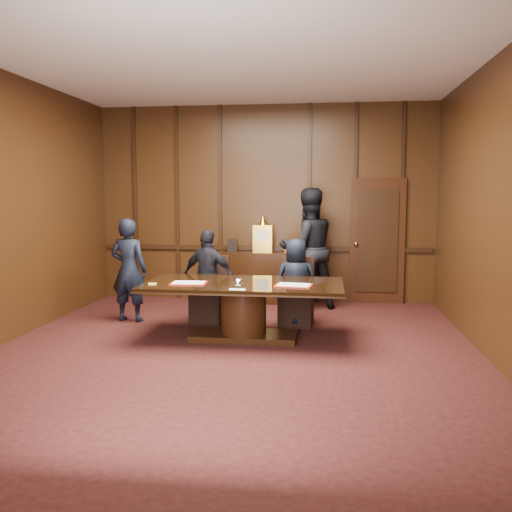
# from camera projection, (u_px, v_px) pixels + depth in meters

# --- Properties ---
(room) EXTENTS (7.00, 7.04, 3.50)m
(room) POSITION_uv_depth(u_px,v_px,m) (238.00, 211.00, 6.41)
(room) COLOR black
(room) RESTS_ON ground
(sideboard) EXTENTS (1.60, 0.45, 1.54)m
(sideboard) POSITION_uv_depth(u_px,v_px,m) (263.00, 275.00, 9.63)
(sideboard) COLOR black
(sideboard) RESTS_ON ground
(conference_table) EXTENTS (2.62, 1.32, 0.76)m
(conference_table) POSITION_uv_depth(u_px,v_px,m) (244.00, 301.00, 7.17)
(conference_table) COLOR black
(conference_table) RESTS_ON ground
(folder_left) EXTENTS (0.49, 0.37, 0.02)m
(folder_left) POSITION_uv_depth(u_px,v_px,m) (189.00, 283.00, 7.06)
(folder_left) COLOR #B02210
(folder_left) RESTS_ON conference_table
(folder_right) EXTENTS (0.50, 0.38, 0.02)m
(folder_right) POSITION_uv_depth(u_px,v_px,m) (294.00, 285.00, 6.88)
(folder_right) COLOR #B02210
(folder_right) RESTS_ON conference_table
(inkstand) EXTENTS (0.20, 0.14, 0.12)m
(inkstand) POSITION_uv_depth(u_px,v_px,m) (238.00, 284.00, 6.69)
(inkstand) COLOR white
(inkstand) RESTS_ON conference_table
(notepad) EXTENTS (0.11, 0.09, 0.01)m
(notepad) POSITION_uv_depth(u_px,v_px,m) (152.00, 284.00, 6.99)
(notepad) COLOR #E5DD70
(notepad) RESTS_ON conference_table
(chair_left) EXTENTS (0.55, 0.55, 0.99)m
(chair_left) POSITION_uv_depth(u_px,v_px,m) (210.00, 303.00, 8.14)
(chair_left) COLOR black
(chair_left) RESTS_ON ground
(chair_right) EXTENTS (0.51, 0.51, 0.99)m
(chair_right) POSITION_uv_depth(u_px,v_px,m) (296.00, 305.00, 7.98)
(chair_right) COLOR black
(chair_right) RESTS_ON ground
(signatory_left) EXTENTS (0.88, 0.53, 1.41)m
(signatory_left) POSITION_uv_depth(u_px,v_px,m) (208.00, 277.00, 8.02)
(signatory_left) COLOR black
(signatory_left) RESTS_ON ground
(signatory_right) EXTENTS (0.64, 0.42, 1.29)m
(signatory_right) POSITION_uv_depth(u_px,v_px,m) (296.00, 282.00, 7.86)
(signatory_right) COLOR black
(signatory_right) RESTS_ON ground
(witness_left) EXTENTS (0.61, 0.44, 1.57)m
(witness_left) POSITION_uv_depth(u_px,v_px,m) (129.00, 270.00, 8.16)
(witness_left) COLOR black
(witness_left) RESTS_ON ground
(witness_right) EXTENTS (1.22, 1.11, 2.03)m
(witness_right) POSITION_uv_depth(u_px,v_px,m) (308.00, 249.00, 9.06)
(witness_right) COLOR black
(witness_right) RESTS_ON ground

